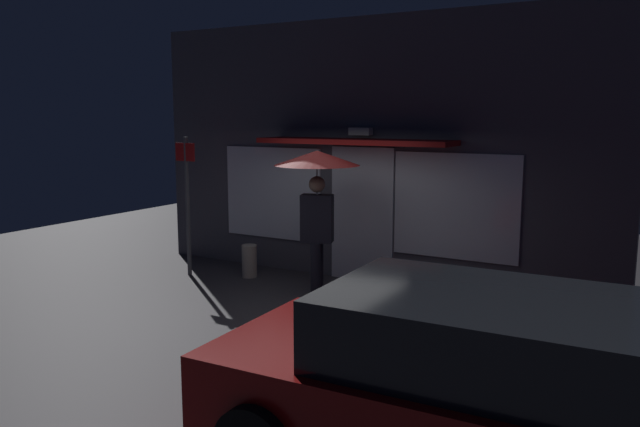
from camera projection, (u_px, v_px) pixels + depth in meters
ground_plane at (290, 316)px, 8.56m from camera, size 18.00×18.00×0.00m
building_facade at (367, 153)px, 10.23m from camera, size 8.05×1.00×4.24m
person_with_umbrella at (317, 179)px, 9.09m from camera, size 1.24×1.24×2.20m
parked_car at (490, 387)px, 4.63m from camera, size 4.36×2.12×1.42m
street_sign_post at (187, 198)px, 10.58m from camera, size 0.40×0.07×2.35m
sidewalk_bollard at (249, 261)px, 10.60m from camera, size 0.25×0.25×0.55m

